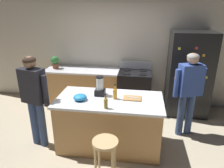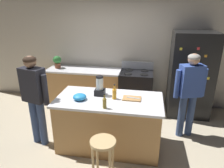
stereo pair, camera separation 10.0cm
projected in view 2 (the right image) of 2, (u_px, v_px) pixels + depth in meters
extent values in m
plane|color=beige|center=(109.00, 145.00, 3.78)|extent=(14.00, 14.00, 0.00)
cube|color=beige|center=(124.00, 50.00, 5.09)|extent=(8.00, 0.10, 2.70)
cube|color=#B7844C|center=(109.00, 124.00, 3.63)|extent=(1.71, 0.83, 0.88)
cube|color=silver|center=(109.00, 100.00, 3.46)|extent=(1.77, 0.89, 0.04)
cube|color=#B7844C|center=(89.00, 88.00, 5.18)|extent=(2.00, 0.64, 0.88)
cube|color=silver|center=(88.00, 70.00, 5.02)|extent=(2.00, 0.64, 0.04)
cube|color=black|center=(191.00, 75.00, 4.58)|extent=(0.90, 0.70, 1.87)
cylinder|color=#B7BABF|center=(192.00, 76.00, 4.21)|extent=(0.02, 0.02, 0.84)
cylinder|color=#B7BABF|center=(197.00, 76.00, 4.20)|extent=(0.02, 0.02, 0.84)
cube|color=orange|center=(206.00, 56.00, 4.04)|extent=(0.05, 0.01, 0.05)
cube|color=orange|center=(177.00, 78.00, 4.30)|extent=(0.05, 0.01, 0.05)
cube|color=yellow|center=(181.00, 49.00, 4.08)|extent=(0.05, 0.01, 0.05)
cube|color=yellow|center=(208.00, 78.00, 4.19)|extent=(0.05, 0.01, 0.05)
cube|color=#3FB259|center=(192.00, 64.00, 4.14)|extent=(0.05, 0.01, 0.05)
cube|color=red|center=(198.00, 49.00, 4.02)|extent=(0.05, 0.01, 0.05)
cube|color=black|center=(136.00, 91.00, 4.96)|extent=(0.76, 0.64, 0.92)
cube|color=black|center=(135.00, 98.00, 4.68)|extent=(0.60, 0.01, 0.24)
cube|color=#B7BABF|center=(137.00, 65.00, 5.03)|extent=(0.76, 0.06, 0.18)
cylinder|color=black|center=(128.00, 74.00, 4.68)|extent=(0.18, 0.18, 0.01)
cylinder|color=black|center=(144.00, 75.00, 4.63)|extent=(0.18, 0.18, 0.01)
cylinder|color=black|center=(129.00, 70.00, 4.96)|extent=(0.18, 0.18, 0.01)
cylinder|color=black|center=(145.00, 71.00, 4.90)|extent=(0.18, 0.18, 0.01)
cylinder|color=#384C7A|center=(35.00, 121.00, 3.74)|extent=(0.16, 0.16, 0.84)
cylinder|color=#384C7A|center=(42.00, 123.00, 3.67)|extent=(0.16, 0.16, 0.84)
cube|color=#26262D|center=(33.00, 85.00, 3.45)|extent=(0.44, 0.32, 0.58)
cylinder|color=#26262D|center=(23.00, 85.00, 3.57)|extent=(0.11, 0.11, 0.52)
cylinder|color=#26262D|center=(45.00, 90.00, 3.37)|extent=(0.11, 0.11, 0.52)
sphere|color=#8C664C|center=(30.00, 62.00, 3.31)|extent=(0.25, 0.25, 0.20)
ellipsoid|color=#332319|center=(30.00, 60.00, 3.30)|extent=(0.26, 0.26, 0.12)
cylinder|color=#384C7A|center=(190.00, 115.00, 3.94)|extent=(0.16, 0.16, 0.84)
cylinder|color=#384C7A|center=(181.00, 116.00, 3.92)|extent=(0.16, 0.16, 0.84)
cube|color=#334C99|center=(191.00, 81.00, 3.68)|extent=(0.45, 0.34, 0.57)
cylinder|color=#334C99|center=(204.00, 83.00, 3.73)|extent=(0.11, 0.11, 0.52)
cylinder|color=#334C99|center=(177.00, 84.00, 3.66)|extent=(0.11, 0.11, 0.52)
sphere|color=tan|center=(194.00, 59.00, 3.54)|extent=(0.25, 0.25, 0.20)
ellipsoid|color=gray|center=(194.00, 57.00, 3.53)|extent=(0.27, 0.27, 0.12)
cylinder|color=tan|center=(103.00, 142.00, 2.83)|extent=(0.36, 0.36, 0.04)
cylinder|color=tan|center=(93.00, 166.00, 2.86)|extent=(0.04, 0.04, 0.61)
cylinder|color=tan|center=(110.00, 168.00, 2.82)|extent=(0.04, 0.04, 0.61)
cylinder|color=tan|center=(97.00, 155.00, 3.08)|extent=(0.04, 0.04, 0.61)
cylinder|color=tan|center=(113.00, 157.00, 3.04)|extent=(0.04, 0.04, 0.61)
cylinder|color=brown|center=(58.00, 66.00, 5.12)|extent=(0.14, 0.14, 0.12)
ellipsoid|color=#337A38|center=(57.00, 60.00, 5.06)|extent=(0.20, 0.20, 0.18)
cube|color=black|center=(100.00, 92.00, 3.59)|extent=(0.17, 0.17, 0.10)
cylinder|color=silver|center=(100.00, 84.00, 3.54)|extent=(0.12, 0.12, 0.21)
cylinder|color=black|center=(100.00, 77.00, 3.49)|extent=(0.12, 0.12, 0.02)
cylinder|color=olive|center=(105.00, 104.00, 3.12)|extent=(0.06, 0.06, 0.15)
cylinder|color=olive|center=(105.00, 97.00, 3.08)|extent=(0.02, 0.02, 0.07)
cylinder|color=black|center=(105.00, 94.00, 3.06)|extent=(0.03, 0.03, 0.02)
cylinder|color=orange|center=(114.00, 94.00, 3.43)|extent=(0.07, 0.07, 0.17)
cylinder|color=orange|center=(114.00, 87.00, 3.38)|extent=(0.03, 0.03, 0.07)
cylinder|color=black|center=(114.00, 85.00, 3.37)|extent=(0.03, 0.03, 0.02)
ellipsoid|color=#268CD8|center=(80.00, 97.00, 3.41)|extent=(0.22, 0.22, 0.10)
cube|color=#B7844C|center=(132.00, 98.00, 3.44)|extent=(0.30, 0.20, 0.02)
cube|color=#B7BABF|center=(133.00, 98.00, 3.43)|extent=(0.22, 0.06, 0.01)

